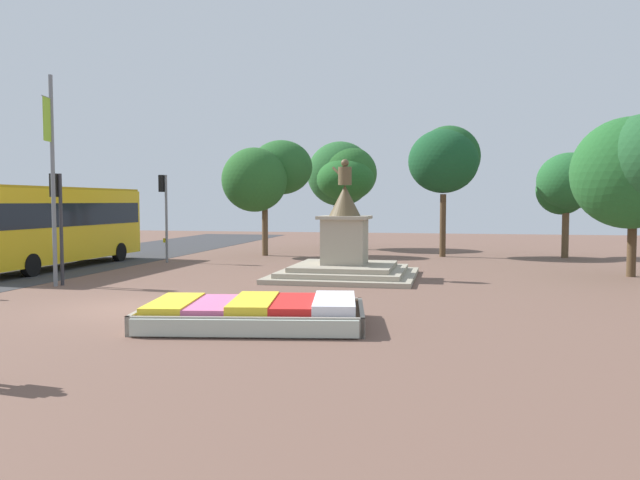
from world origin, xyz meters
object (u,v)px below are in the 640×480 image
traffic_light_mid_block (58,208)px  banner_pole (52,175)px  traffic_light_far_corner (164,203)px  flower_planter (256,314)px  statue_monument (345,255)px  city_bus (53,222)px

traffic_light_mid_block → banner_pole: banner_pole is taller
traffic_light_mid_block → traffic_light_far_corner: size_ratio=0.93×
flower_planter → statue_monument: size_ratio=1.04×
flower_planter → statue_monument: (0.52, 9.50, 0.58)m
city_bus → banner_pole: bearing=-54.8°
traffic_light_far_corner → city_bus: 5.00m
banner_pole → traffic_light_far_corner: bearing=90.6°
flower_planter → traffic_light_far_corner: size_ratio=1.33×
statue_monument → banner_pole: size_ratio=0.74×
banner_pole → statue_monument: bearing=25.5°
statue_monument → banner_pole: (-9.28, -4.42, 2.92)m
banner_pole → flower_planter: bearing=-30.1°
traffic_light_far_corner → traffic_light_mid_block: bearing=-89.7°
traffic_light_mid_block → banner_pole: bearing=-83.2°
traffic_light_mid_block → banner_pole: size_ratio=0.54×
traffic_light_mid_block → city_bus: (-3.61, 4.87, -0.68)m
statue_monument → traffic_light_far_corner: bearing=156.0°
flower_planter → traffic_light_far_corner: (-8.85, 13.66, 2.55)m
traffic_light_far_corner → city_bus: size_ratio=0.39×
statue_monument → traffic_light_mid_block: bearing=-156.2°
statue_monument → flower_planter: bearing=-93.1°
banner_pole → city_bus: bearing=125.2°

